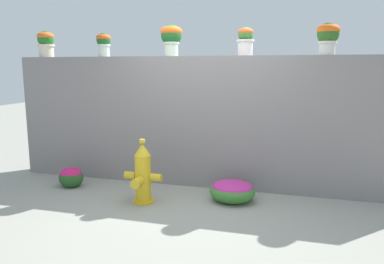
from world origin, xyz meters
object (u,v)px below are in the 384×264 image
at_px(fire_hydrant, 143,175).
at_px(flower_bush_right, 71,176).
at_px(flower_bush_left, 232,190).
at_px(potted_plant_4, 328,35).
at_px(potted_plant_1, 104,42).
at_px(potted_plant_3, 245,39).
at_px(potted_plant_2, 171,36).
at_px(potted_plant_0, 46,42).

height_order(fire_hydrant, flower_bush_right, fire_hydrant).
distance_m(fire_hydrant, flower_bush_left, 1.21).
bearing_deg(potted_plant_4, flower_bush_right, -169.88).
relative_size(potted_plant_1, flower_bush_left, 0.59).
bearing_deg(potted_plant_3, potted_plant_2, -176.16).
distance_m(potted_plant_0, potted_plant_1, 1.10).
xyz_separation_m(potted_plant_4, fire_hydrant, (-2.26, -0.96, -1.81)).
bearing_deg(potted_plant_1, potted_plant_3, 1.91).
xyz_separation_m(potted_plant_2, potted_plant_4, (2.17, 0.02, -0.03)).
bearing_deg(potted_plant_3, potted_plant_0, 180.00).
distance_m(potted_plant_1, potted_plant_3, 2.18).
bearing_deg(potted_plant_4, fire_hydrant, -156.97).
relative_size(potted_plant_0, flower_bush_right, 1.14).
relative_size(potted_plant_0, potted_plant_1, 1.18).
xyz_separation_m(potted_plant_0, flower_bush_right, (0.80, -0.69, -2.02)).
xyz_separation_m(potted_plant_0, potted_plant_1, (1.09, -0.07, -0.03)).
xyz_separation_m(potted_plant_3, flower_bush_right, (-2.48, -0.69, -2.00)).
distance_m(potted_plant_1, potted_plant_2, 1.11).
height_order(potted_plant_0, flower_bush_left, potted_plant_0).
bearing_deg(fire_hydrant, potted_plant_1, 136.96).
relative_size(potted_plant_2, potted_plant_4, 1.08).
xyz_separation_m(potted_plant_2, potted_plant_3, (1.08, 0.07, -0.06)).
distance_m(potted_plant_0, potted_plant_3, 3.27).
distance_m(potted_plant_1, potted_plant_4, 3.27).
relative_size(potted_plant_3, potted_plant_4, 0.95).
distance_m(fire_hydrant, flower_bush_right, 1.36).
relative_size(potted_plant_3, flower_bush_right, 1.07).
xyz_separation_m(potted_plant_1, potted_plant_4, (3.27, 0.02, 0.04)).
bearing_deg(fire_hydrant, potted_plant_4, 23.03).
distance_m(potted_plant_1, flower_bush_right, 2.11).
relative_size(potted_plant_1, fire_hydrant, 0.42).
relative_size(potted_plant_4, fire_hydrant, 0.49).
bearing_deg(potted_plant_3, fire_hydrant, -139.16).
distance_m(flower_bush_left, flower_bush_right, 2.44).
bearing_deg(flower_bush_left, potted_plant_1, 165.06).
relative_size(potted_plant_4, flower_bush_left, 0.69).
relative_size(potted_plant_0, flower_bush_left, 0.70).
xyz_separation_m(potted_plant_1, flower_bush_left, (2.14, -0.57, -2.00)).
distance_m(potted_plant_0, potted_plant_2, 2.20).
bearing_deg(flower_bush_left, potted_plant_3, 86.34).
height_order(potted_plant_0, flower_bush_right, potted_plant_0).
relative_size(potted_plant_1, potted_plant_2, 0.79).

